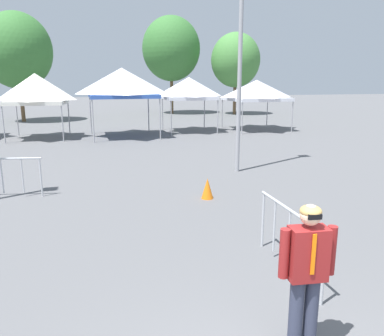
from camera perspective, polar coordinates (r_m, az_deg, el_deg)
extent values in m
cylinder|color=#9E9EA3|center=(21.01, -26.25, 6.04)|extent=(0.06, 0.06, 2.01)
cylinder|color=#9E9EA3|center=(20.46, -18.71, 6.54)|extent=(0.06, 0.06, 2.01)
cylinder|color=#9E9EA3|center=(23.68, -24.55, 6.84)|extent=(0.06, 0.06, 2.01)
cylinder|color=#9E9EA3|center=(23.19, -17.84, 7.28)|extent=(0.06, 0.06, 2.01)
pyramid|color=white|center=(21.95, -22.22, 11.11)|extent=(3.08, 3.08, 1.38)
cube|color=white|center=(21.97, -22.04, 9.06)|extent=(3.05, 3.05, 0.20)
cylinder|color=#9E9EA3|center=(19.69, -14.50, 7.03)|extent=(0.06, 0.06, 2.32)
cylinder|color=#9E9EA3|center=(20.09, -4.77, 7.51)|extent=(0.06, 0.06, 2.32)
cylinder|color=#9E9EA3|center=(23.05, -14.85, 7.82)|extent=(0.06, 0.06, 2.32)
cylinder|color=#9E9EA3|center=(23.40, -6.48, 8.24)|extent=(0.06, 0.06, 2.32)
pyramid|color=white|center=(21.40, -10.35, 12.62)|extent=(3.67, 3.67, 1.37)
cube|color=#3359B2|center=(21.42, -10.27, 10.53)|extent=(3.63, 3.63, 0.20)
cylinder|color=#9E9EA3|center=(21.59, -3.11, 7.65)|extent=(0.06, 0.06, 2.12)
cylinder|color=#9E9EA3|center=(22.30, 3.85, 7.81)|extent=(0.06, 0.06, 2.12)
cylinder|color=#9E9EA3|center=(24.26, -4.41, 8.22)|extent=(0.06, 0.06, 2.12)
cylinder|color=#9E9EA3|center=(24.89, 1.85, 8.37)|extent=(0.06, 0.06, 2.12)
pyramid|color=white|center=(23.14, -0.46, 12.01)|extent=(2.87, 2.87, 1.09)
cube|color=white|center=(23.16, -0.46, 10.42)|extent=(2.84, 2.84, 0.20)
cylinder|color=#9E9EA3|center=(22.23, 7.47, 7.57)|extent=(0.06, 0.06, 2.01)
cylinder|color=#9E9EA3|center=(23.71, 14.69, 7.59)|extent=(0.06, 0.06, 2.01)
cylinder|color=#9E9EA3|center=(25.21, 4.52, 8.27)|extent=(0.06, 0.06, 2.01)
cylinder|color=#9E9EA3|center=(26.52, 11.12, 8.30)|extent=(0.06, 0.06, 2.01)
pyramid|color=white|center=(24.28, 9.59, 11.56)|extent=(3.49, 3.49, 1.04)
cube|color=white|center=(24.30, 9.53, 10.10)|extent=(3.45, 3.45, 0.20)
cylinder|color=#33384C|center=(4.80, 15.15, -20.46)|extent=(0.16, 0.16, 0.92)
cylinder|color=#33384C|center=(4.87, 17.22, -20.08)|extent=(0.16, 0.16, 0.92)
cube|color=maroon|center=(4.47, 16.82, -12.07)|extent=(0.44, 0.28, 0.60)
cylinder|color=maroon|center=(4.36, 13.55, -12.24)|extent=(0.11, 0.11, 0.56)
cylinder|color=maroon|center=(4.58, 19.95, -11.41)|extent=(0.11, 0.11, 0.56)
sphere|color=beige|center=(4.30, 17.21, -6.68)|extent=(0.23, 0.23, 0.23)
ellipsoid|color=tan|center=(4.29, 17.24, -6.18)|extent=(0.23, 0.23, 0.14)
cube|color=black|center=(4.21, 17.84, -6.96)|extent=(0.15, 0.04, 0.06)
cube|color=orange|center=(4.34, 17.61, -12.17)|extent=(0.05, 0.02, 0.46)
cylinder|color=#9E9EA3|center=(13.01, 7.29, 20.25)|extent=(0.14, 0.14, 9.47)
cylinder|color=brown|center=(31.46, -23.97, 9.17)|extent=(0.28, 0.28, 3.14)
ellipsoid|color=#387233|center=(31.49, -24.58, 15.60)|extent=(4.93, 4.93, 5.42)
cylinder|color=brown|center=(35.21, 6.35, 10.40)|extent=(0.28, 0.28, 3.03)
ellipsoid|color=#47843D|center=(35.21, 6.49, 15.66)|extent=(4.30, 4.30, 4.73)
cylinder|color=brown|center=(35.81, -3.03, 11.03)|extent=(0.28, 0.28, 3.69)
ellipsoid|color=#387233|center=(35.89, -3.11, 17.28)|extent=(5.16, 5.16, 5.68)
cylinder|color=#B7BABF|center=(11.23, -26.63, 1.24)|extent=(2.08, 0.42, 0.05)
cylinder|color=#B7BABF|center=(11.00, -21.54, -1.31)|extent=(0.04, 0.04, 1.05)
cylinder|color=#B7BABF|center=(11.13, -23.88, -1.07)|extent=(0.04, 0.04, 0.92)
cylinder|color=#B7BABF|center=(11.32, -26.39, -1.10)|extent=(0.04, 0.04, 0.92)
cylinder|color=#B7BABF|center=(6.30, 14.43, -6.14)|extent=(0.07, 2.10, 0.05)
cylinder|color=#B7BABF|center=(7.31, 10.50, -7.60)|extent=(0.04, 0.04, 1.05)
cylinder|color=#B7BABF|center=(5.72, 18.97, -14.21)|extent=(0.04, 0.04, 1.05)
cylinder|color=#B7BABF|center=(6.90, 12.14, -8.50)|extent=(0.04, 0.04, 0.92)
cylinder|color=#B7BABF|center=(6.47, 14.19, -10.10)|extent=(0.04, 0.04, 0.92)
cylinder|color=#B7BABF|center=(6.05, 16.56, -11.91)|extent=(0.04, 0.04, 0.92)
cone|color=orange|center=(10.12, 2.30, -3.05)|extent=(0.32, 0.32, 0.55)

